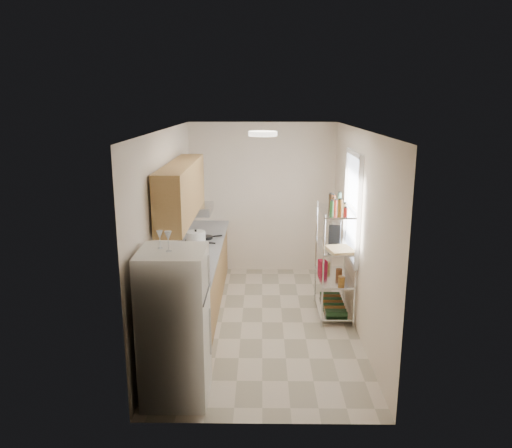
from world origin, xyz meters
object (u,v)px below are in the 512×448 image
(refrigerator, at_px, (175,326))
(espresso_machine, at_px, (335,231))
(rice_cooker, at_px, (196,239))
(cutting_board, at_px, (341,249))
(frying_pan_large, at_px, (195,242))

(refrigerator, bearing_deg, espresso_machine, 50.53)
(rice_cooker, xyz_separation_m, cutting_board, (2.00, -0.53, 0.01))
(refrigerator, relative_size, rice_cooker, 5.64)
(refrigerator, relative_size, cutting_board, 3.83)
(frying_pan_large, distance_m, cutting_board, 2.16)
(frying_pan_large, xyz_separation_m, espresso_machine, (2.02, -0.22, 0.23))
(cutting_board, height_order, espresso_machine, espresso_machine)
(refrigerator, bearing_deg, frying_pan_large, 92.82)
(frying_pan_large, relative_size, espresso_machine, 1.04)
(cutting_board, distance_m, espresso_machine, 0.49)
(rice_cooker, relative_size, frying_pan_large, 0.96)
(frying_pan_large, bearing_deg, espresso_machine, 9.22)
(refrigerator, relative_size, frying_pan_large, 5.41)
(refrigerator, xyz_separation_m, rice_cooker, (-0.09, 2.36, 0.23))
(refrigerator, bearing_deg, cutting_board, 43.75)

